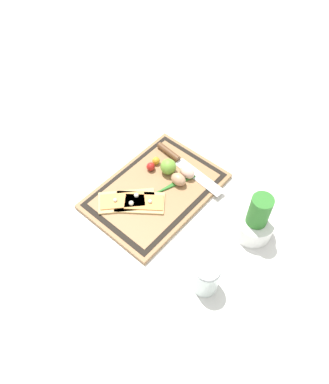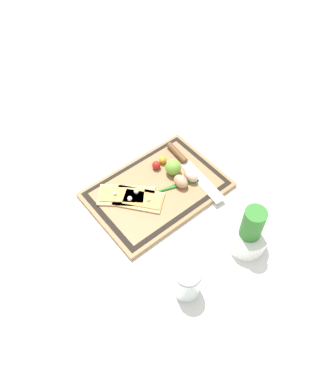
% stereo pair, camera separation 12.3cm
% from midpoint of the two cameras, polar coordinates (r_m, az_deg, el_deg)
% --- Properties ---
extents(ground_plane, '(6.00, 6.00, 0.00)m').
position_cam_midpoint_polar(ground_plane, '(1.28, -4.08, -0.25)').
color(ground_plane, silver).
extents(cutting_board, '(0.45, 0.31, 0.02)m').
position_cam_midpoint_polar(cutting_board, '(1.27, -4.10, 0.00)').
color(cutting_board, '#997047').
rests_on(cutting_board, ground_plane).
extents(pizza_slice_near, '(0.19, 0.19, 0.02)m').
position_cam_midpoint_polar(pizza_slice_near, '(1.24, -8.74, -1.51)').
color(pizza_slice_near, tan).
rests_on(pizza_slice_near, cutting_board).
extents(pizza_slice_far, '(0.17, 0.18, 0.02)m').
position_cam_midpoint_polar(pizza_slice_far, '(1.22, -6.46, -1.83)').
color(pizza_slice_far, tan).
rests_on(pizza_slice_far, cutting_board).
extents(knife, '(0.06, 0.30, 0.02)m').
position_cam_midpoint_polar(knife, '(1.33, -0.51, 4.74)').
color(knife, silver).
rests_on(knife, cutting_board).
extents(egg_brown, '(0.04, 0.06, 0.04)m').
position_cam_midpoint_polar(egg_brown, '(1.26, -0.65, 1.76)').
color(egg_brown, tan).
rests_on(egg_brown, cutting_board).
extents(egg_pink, '(0.04, 0.06, 0.04)m').
position_cam_midpoint_polar(egg_pink, '(1.28, 0.76, 2.86)').
color(egg_pink, beige).
rests_on(egg_pink, cutting_board).
extents(lime, '(0.06, 0.06, 0.06)m').
position_cam_midpoint_polar(lime, '(1.28, -2.15, 3.72)').
color(lime, '#70A838').
rests_on(lime, cutting_board).
extents(cherry_tomato_red, '(0.03, 0.03, 0.03)m').
position_cam_midpoint_polar(cherry_tomato_red, '(1.31, -4.82, 3.72)').
color(cherry_tomato_red, red).
rests_on(cherry_tomato_red, cutting_board).
extents(cherry_tomato_yellow, '(0.03, 0.03, 0.03)m').
position_cam_midpoint_polar(cherry_tomato_yellow, '(1.32, -3.96, 4.62)').
color(cherry_tomato_yellow, gold).
rests_on(cherry_tomato_yellow, cutting_board).
extents(scallion_bunch, '(0.27, 0.10, 0.01)m').
position_cam_midpoint_polar(scallion_bunch, '(1.25, -3.47, -0.05)').
color(scallion_bunch, '#2D7528').
rests_on(scallion_bunch, cutting_board).
extents(herb_pot, '(0.12, 0.12, 0.18)m').
position_cam_midpoint_polar(herb_pot, '(1.15, 10.75, -4.74)').
color(herb_pot, white).
rests_on(herb_pot, ground_plane).
extents(sauce_jar, '(0.07, 0.07, 0.11)m').
position_cam_midpoint_polar(sauce_jar, '(1.06, 2.95, -13.21)').
color(sauce_jar, silver).
rests_on(sauce_jar, ground_plane).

